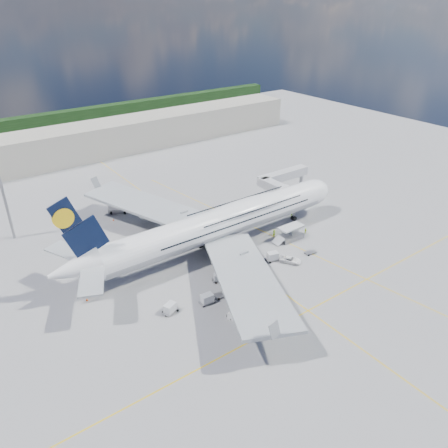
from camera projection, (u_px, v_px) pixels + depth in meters
ground at (245, 266)px, 100.68m from camera, size 300.00×300.00×0.00m
taxi_line_main at (245, 266)px, 100.68m from camera, size 0.25×220.00×0.01m
taxi_line_cross at (308, 311)px, 86.37m from camera, size 120.00×0.25×0.01m
taxi_line_diag at (263, 232)px, 115.10m from camera, size 14.16×99.06×0.01m
airliner at (221, 223)px, 104.76m from camera, size 77.26×79.15×23.71m
jet_bridge at (281, 181)px, 127.94m from camera, size 18.80×12.10×8.50m
cargo_loader at (290, 235)px, 110.90m from camera, size 8.53×3.20×3.67m
light_mast at (2, 191)px, 105.94m from camera, size 3.00×0.70×25.50m
terminal at (90, 141)px, 165.85m from camera, size 180.00×16.00×12.00m
tree_line at (135, 109)px, 219.76m from camera, size 160.00×6.00×8.00m
dolly_row_a at (170, 308)px, 85.39m from camera, size 3.65×2.84×2.05m
dolly_row_b at (219, 277)px, 94.89m from camera, size 3.24×2.53×1.82m
dolly_row_c at (222, 294)px, 90.39m from camera, size 3.76×2.53×0.50m
dolly_back at (207, 299)px, 87.99m from camera, size 3.38×1.95×2.08m
dolly_nose_far at (310, 252)px, 105.27m from camera, size 3.15×2.01×0.43m
dolly_nose_near at (273, 256)px, 102.16m from camera, size 3.69×2.60×2.11m
baggage_tug at (234, 313)px, 84.40m from camera, size 3.25×2.30×1.85m
catering_truck_inner at (177, 217)px, 118.41m from camera, size 7.47×4.99×4.12m
catering_truck_outer at (119, 208)px, 124.18m from camera, size 6.38×4.96×3.51m
service_van at (291, 260)px, 101.56m from camera, size 4.61×5.47×1.39m
crew_nose at (292, 214)px, 122.58m from camera, size 0.66×0.47×1.71m
crew_loader at (306, 231)px, 113.75m from camera, size 0.96×0.91×1.57m
crew_wing at (261, 291)px, 90.55m from camera, size 0.45×1.02×1.72m
crew_van at (274, 233)px, 112.89m from camera, size 0.78×0.94×1.65m
crew_tug at (246, 300)px, 87.69m from camera, size 1.40×0.97×1.98m
cone_nose at (297, 202)px, 130.59m from camera, size 0.41×0.41×0.53m
cone_wing_left_inner at (188, 231)px, 114.99m from camera, size 0.38×0.38×0.48m
cone_wing_left_outer at (113, 220)px, 120.52m from camera, size 0.48×0.48×0.62m
cone_wing_right_inner at (264, 291)px, 91.67m from camera, size 0.47×0.47×0.60m
cone_wing_right_outer at (257, 327)px, 81.76m from camera, size 0.42×0.42×0.54m
cone_tail at (87, 300)px, 89.08m from camera, size 0.43×0.43×0.55m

